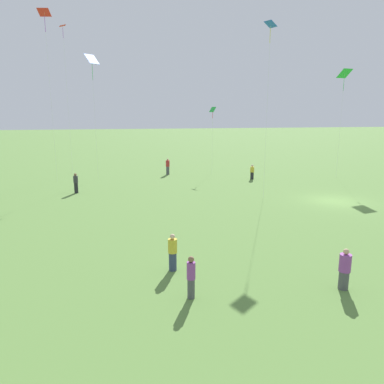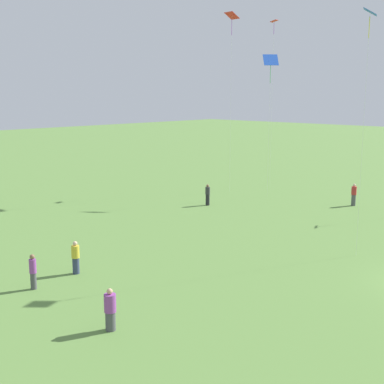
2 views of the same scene
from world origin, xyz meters
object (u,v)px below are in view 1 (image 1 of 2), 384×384
Objects in this scene: person_2 at (173,253)px; kite_4 at (213,112)px; person_4 at (191,277)px; person_3 at (252,172)px; kite_9 at (45,20)px; kite_6 at (92,62)px; kite_7 at (344,76)px; person_0 at (168,167)px; kite_8 at (63,39)px; person_7 at (76,183)px; kite_2 at (270,35)px; person_6 at (345,270)px.

person_2 is 0.23× the size of kite_4.
person_3 is at bearing 152.94° from person_4.
kite_6 is at bearing -122.05° from kite_9.
kite_6 is 1.11× the size of kite_7.
person_0 is at bearing 158.67° from person_2.
person_4 is 31.81m from kite_9.
kite_9 reaches higher than kite_8.
person_3 is 0.88× the size of person_7.
person_0 is at bearing -73.18° from kite_4.
kite_9 is (18.34, -10.82, 2.75)m from kite_2.
kite_9 is at bearing -176.29° from kite_6.
person_7 is 0.13× the size of kite_2.
kite_4 reaches higher than person_0.
person_0 is 7.95m from kite_4.
kite_9 is at bearing 26.12° from kite_7.
kite_7 is (-14.12, -24.63, 9.85)m from person_6.
kite_6 reaches higher than person_2.
kite_7 reaches higher than person_0.
person_2 reaches higher than person_6.
kite_7 is 0.70× the size of kite_8.
kite_9 reaches higher than kite_7.
kite_8 reaches higher than person_4.
person_3 is at bearing -84.61° from person_7.
person_0 is 18.84m from kite_9.
person_6 is at bearing 50.13° from person_2.
person_2 is at bearing -85.12° from person_6.
person_4 is (-0.40, 2.70, 0.02)m from person_2.
person_3 is 0.21× the size of kite_4.
kite_9 reaches higher than person_0.
kite_9 is (11.70, 2.05, 14.63)m from person_0.
person_6 is at bearing -68.47° from kite_6.
person_4 is (2.14, 28.60, -0.04)m from person_0.
person_2 is at bearing -2.07° from kite_4.
person_2 is 0.13× the size of kite_2.
person_6 is 0.98× the size of person_7.
kite_6 is 26.04m from kite_7.
person_3 is at bearing 100.82° from kite_8.
person_3 is at bearing 30.90° from kite_7.
kite_9 is at bearing 131.92° from person_3.
person_3 is 0.12× the size of kite_6.
person_2 is 2.73m from person_4.
kite_7 is (-18.29, 4.27, 9.77)m from person_0.
kite_2 is (-6.65, 12.87, 11.87)m from person_0.
kite_2 is at bearing -158.10° from kite_9.
kite_4 is at bearing 84.42° from person_3.
kite_6 reaches higher than kite_7.
person_3 is 0.11× the size of kite_2.
person_6 is at bearing -154.56° from person_7.
kite_4 is at bearing -119.93° from kite_9.
kite_8 is at bearing 121.11° from kite_6.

